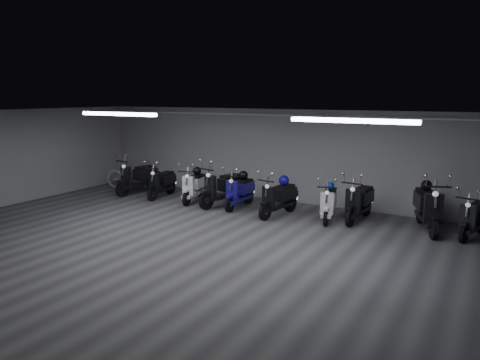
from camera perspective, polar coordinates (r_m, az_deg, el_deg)
The scene contains 22 objects.
floor at distance 9.68m, azimuth -5.98°, elevation -8.72°, with size 14.00×10.00×0.01m, color #3B3B3D.
ceiling at distance 9.14m, azimuth -6.33°, elevation 8.14°, with size 14.00×10.00×0.01m, color gray.
back_wall at distance 13.61m, azimuth 6.44°, elevation 3.03°, with size 14.00×0.01×2.80m, color gray.
fluor_strip_left at distance 11.87m, azimuth -15.22°, elevation 8.10°, with size 2.40×0.18×0.08m, color white.
fluor_strip_right at distance 8.70m, azimuth 14.07°, elevation 7.33°, with size 2.40×0.18×0.08m, color white.
conduit at distance 13.42m, azimuth 6.40°, elevation 8.15°, with size 0.05×0.05×13.60m, color white.
scooter_0 at distance 15.14m, azimuth -12.88°, elevation 0.96°, with size 0.64×1.91×1.42m, color black, non-canonical shape.
scooter_1 at distance 14.39m, azimuth -9.97°, elevation 0.24°, with size 0.56×1.69×1.26m, color black, non-canonical shape.
scooter_2 at distance 13.70m, azimuth -5.86°, elevation -0.16°, with size 0.57×1.70×1.27m, color white, non-canonical shape.
scooter_3 at distance 13.10m, azimuth -2.17°, elevation -0.24°, with size 0.64×1.93×1.44m, color black, non-canonical shape.
scooter_4 at distance 12.86m, azimuth -0.05°, elevation -0.81°, with size 0.57×1.71×1.27m, color navy, non-canonical shape.
scooter_5 at distance 12.05m, azimuth 4.91°, elevation -1.58°, with size 0.58×1.74×1.30m, color black, non-canonical shape.
scooter_6 at distance 11.81m, azimuth 11.23°, elevation -2.20°, with size 0.54×1.63×1.22m, color silver, non-canonical shape.
scooter_7 at distance 11.90m, azimuth 14.94°, elevation -1.92°, with size 0.61×1.82×1.35m, color black, non-canonical shape.
scooter_8 at distance 11.58m, azimuth 22.81°, elevation -2.39°, with size 0.67×2.01×1.50m, color black, non-canonical shape.
scooter_9 at distance 11.48m, azimuth 27.66°, elevation -3.55°, with size 0.56×1.67×1.24m, color black, non-canonical shape.
bicycle at distance 16.00m, azimuth -13.51°, elevation 1.08°, with size 0.66×1.88×1.22m, color silver.
helmet_0 at distance 11.97m, azimuth 11.40°, elevation -0.76°, with size 0.23×0.23×0.23m, color navy.
helmet_1 at distance 11.78m, azimuth 22.62°, elevation -0.61°, with size 0.26×0.26×0.26m, color black.
helmet_2 at distance 13.86m, azimuth -5.48°, elevation 1.16°, with size 0.26×0.26×0.26m, color black.
helmet_3 at distance 13.01m, azimuth 0.45°, elevation 0.60°, with size 0.27×0.27×0.27m, color black.
helmet_4 at distance 12.18m, azimuth 5.60°, elevation -0.03°, with size 0.28×0.28×0.28m, color #100B79.
Camera 1 is at (5.43, -7.34, 3.21)m, focal length 33.57 mm.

